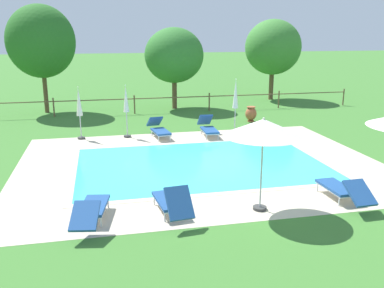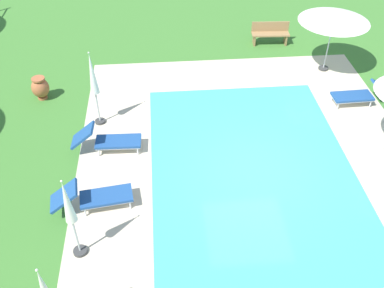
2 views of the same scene
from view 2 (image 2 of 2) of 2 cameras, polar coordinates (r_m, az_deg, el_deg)
name	(u,v)px [view 2 (image 2 of 2)]	position (r m, az deg, el deg)	size (l,w,h in m)	color
ground_plane	(253,173)	(12.11, 8.01, -3.75)	(160.00, 160.00, 0.00)	#3D752D
pool_deck_paving	(253,173)	(12.11, 8.02, -3.74)	(12.60, 9.69, 0.01)	beige
swimming_pool_water	(253,173)	(12.10, 8.02, -3.73)	(8.47, 5.56, 0.01)	#42CCD6
pool_coping_rim	(253,173)	(12.10, 8.02, -3.72)	(8.95, 6.04, 0.01)	beige
sun_lounger_north_near_steps	(94,197)	(11.13, -12.68, -6.73)	(0.86, 2.07, 0.83)	navy
sun_lounger_north_mid	(361,94)	(15.41, 21.28, 6.07)	(0.66, 2.06, 0.77)	navy
sun_lounger_north_far	(108,140)	(12.69, -10.93, 0.53)	(0.67, 1.99, 0.88)	navy
patio_umbrella_open_foreground	(335,16)	(16.27, 18.19, 15.66)	(2.45, 2.45, 2.35)	#383838
patio_umbrella_closed_row_mid_west	(93,78)	(13.14, -12.83, 8.37)	(0.32, 0.32, 2.46)	#383838
patio_umbrella_closed_row_centre	(69,208)	(9.44, -15.84, -8.08)	(0.32, 0.32, 2.31)	#383838
wooden_bench_lawn_side	(270,33)	(18.35, 10.20, 14.15)	(0.53, 1.52, 0.87)	#937047
terracotta_urn_near_fence	(40,88)	(15.45, -19.24, 6.98)	(0.58, 0.58, 0.79)	#A85B38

